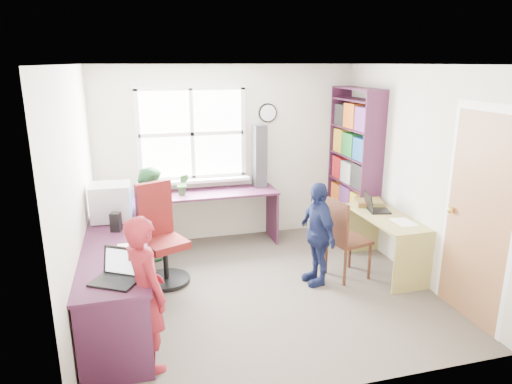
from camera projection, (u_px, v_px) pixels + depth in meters
room at (261, 181)px, 4.81m from camera, size 3.64×3.44×2.44m
l_desk at (138, 276)px, 4.34m from camera, size 2.38×2.95×0.75m
right_desk at (387, 231)px, 5.40m from camera, size 0.57×1.20×0.68m
bookshelf at (354, 169)px, 6.29m from camera, size 0.30×1.02×2.10m
swivel_chair at (161, 240)px, 5.14m from camera, size 0.69×0.69×1.14m
wooden_chair at (344, 236)px, 5.19m from camera, size 0.49×0.49×0.95m
crt_monitor at (111, 202)px, 4.95m from camera, size 0.44×0.39×0.41m
laptop_left at (118, 273)px, 3.62m from camera, size 0.45×0.43×0.24m
laptop_right at (374, 206)px, 5.53m from camera, size 0.33×0.38×0.22m
speaker_a at (116, 222)px, 4.66m from camera, size 0.12×0.12×0.20m
speaker_b at (122, 205)px, 5.21m from camera, size 0.11×0.11×0.19m
cd_tower at (260, 156)px, 6.25m from camera, size 0.19×0.17×0.86m
game_box at (369, 202)px, 5.77m from camera, size 0.41×0.41×0.07m
paper_a at (129, 249)px, 4.22m from camera, size 0.22×0.31×0.00m
paper_b at (404, 222)px, 5.14m from camera, size 0.21×0.30×0.00m
potted_plant at (183, 184)px, 5.93m from camera, size 0.18×0.16×0.28m
person_red at (146, 294)px, 3.62m from camera, size 0.49×0.56×1.31m
person_green at (154, 218)px, 5.46m from camera, size 0.60×0.70×1.25m
person_navy at (317, 234)px, 5.06m from camera, size 0.35×0.71×1.17m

